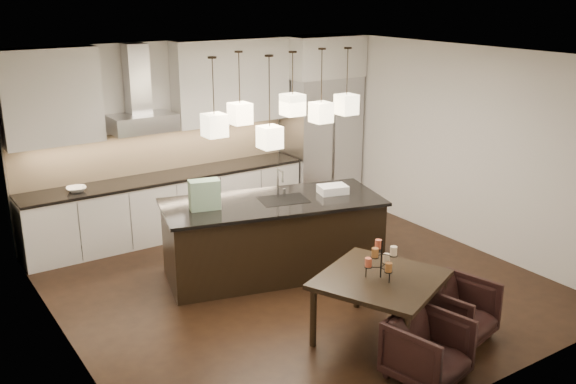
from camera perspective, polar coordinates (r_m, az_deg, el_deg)
floor at (r=8.07m, az=0.79°, el=-8.23°), size 5.50×5.50×0.02m
ceiling at (r=7.29m, az=0.89°, el=12.11°), size 5.50×5.50×0.02m
wall_back at (r=9.89m, az=-8.26°, el=5.15°), size 5.50×0.02×2.80m
wall_front at (r=5.64m, az=16.95°, el=-5.22°), size 5.50×0.02×2.80m
wall_left at (r=6.49m, az=-19.73°, el=-2.44°), size 0.02×5.50×2.80m
wall_right at (r=9.35m, az=14.98°, el=4.00°), size 0.02×5.50×2.80m
refrigerator at (r=10.70m, az=2.93°, el=4.47°), size 1.20×0.72×2.15m
fridge_panel at (r=10.47m, az=3.05°, el=11.95°), size 1.26×0.72×0.65m
lower_cabinets at (r=9.62m, az=-10.51°, el=-1.29°), size 4.21×0.62×0.88m
countertop at (r=9.48m, az=-10.66°, el=1.34°), size 4.21×0.66×0.04m
backsplash at (r=9.66m, az=-11.48°, el=3.67°), size 4.21×0.02×0.63m
upper_cab_left at (r=8.89m, az=-20.35°, el=7.91°), size 1.25×0.35×1.25m
upper_cab_right at (r=9.84m, az=-5.03°, el=9.78°), size 1.85×0.35×1.25m
hood_canopy at (r=9.22m, az=-12.79°, el=6.01°), size 0.90×0.52×0.24m
hood_chimney at (r=9.23m, az=-13.30°, el=9.77°), size 0.30×0.28×0.96m
fruit_bowl at (r=9.01m, az=-18.30°, el=0.23°), size 0.30×0.30×0.06m
island_body at (r=8.20m, az=-1.36°, el=-4.15°), size 2.84×1.70×0.94m
island_top at (r=8.03m, az=-1.38°, el=-0.91°), size 2.94×1.80×0.04m
faucet at (r=8.09m, az=-0.91°, el=0.89°), size 0.17×0.27×0.40m
tote_bag at (r=7.73m, az=-7.43°, el=-0.24°), size 0.40×0.28×0.36m
food_container at (r=8.31m, az=4.00°, el=0.24°), size 0.41×0.34×0.11m
dining_table at (r=6.83m, az=8.09°, el=-10.16°), size 1.53×1.53×0.70m
candelabra at (r=6.59m, az=8.29°, el=-5.91°), size 0.44×0.44×0.41m
candle_a at (r=6.72m, az=8.74°, el=-5.83°), size 0.09×0.09×0.09m
candle_b at (r=6.60m, az=7.16°, el=-6.22°), size 0.09×0.09×0.09m
candle_c at (r=6.52m, az=8.94°, el=-6.62°), size 0.09×0.09×0.09m
candle_d at (r=6.67m, az=8.04°, el=-4.60°), size 0.09×0.09×0.09m
candle_e at (r=6.46m, az=7.74°, el=-5.36°), size 0.09×0.09×0.09m
candle_f at (r=6.52m, az=9.37°, el=-5.19°), size 0.09×0.09×0.09m
armchair_left at (r=6.29m, az=12.32°, el=-13.51°), size 0.79×0.80×0.61m
armchair_right at (r=7.02m, az=14.88°, el=-10.15°), size 0.81×0.82×0.62m
pendant_a at (r=7.35m, az=-6.55°, el=5.91°), size 0.24×0.24×0.26m
pendant_b at (r=7.98m, az=-4.29°, el=6.97°), size 0.24×0.24×0.26m
pendant_c at (r=7.91m, az=0.41°, el=7.77°), size 0.24×0.24×0.26m
pendant_d at (r=8.35m, az=2.96°, el=7.08°), size 0.24×0.24×0.26m
pendant_e at (r=8.47m, az=5.21°, el=7.76°), size 0.24×0.24×0.26m
pendant_f at (r=7.53m, az=-1.64°, el=4.89°), size 0.24×0.24×0.26m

